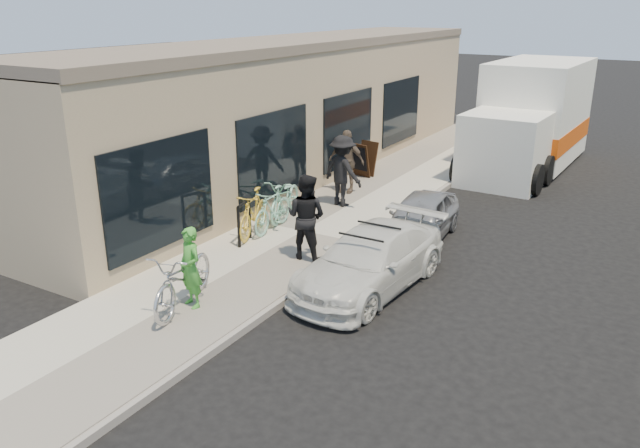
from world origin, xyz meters
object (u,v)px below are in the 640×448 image
at_px(bike_rack, 244,218).
at_px(bystander_a, 343,171).
at_px(man_standing, 306,217).
at_px(cruiser_bike_a, 273,209).
at_px(cruiser_bike_c, 254,213).
at_px(tandem_bike, 184,277).
at_px(bystander_b, 346,161).
at_px(sedan_silver, 420,218).
at_px(moving_truck, 530,121).
at_px(cruiser_bike_b, 285,198).
at_px(woman_rider, 190,268).
at_px(sedan_white, 370,260).
at_px(sandwich_board, 364,159).

relative_size(bike_rack, bystander_a, 0.51).
distance_m(man_standing, cruiser_bike_a, 1.93).
relative_size(man_standing, cruiser_bike_c, 1.03).
relative_size(tandem_bike, bystander_b, 1.19).
height_order(bike_rack, tandem_bike, tandem_bike).
xyz_separation_m(sedan_silver, bystander_b, (-3.11, 2.14, 0.50)).
bearing_deg(sedan_silver, bystander_a, 154.34).
distance_m(moving_truck, cruiser_bike_c, 11.13).
bearing_deg(cruiser_bike_a, cruiser_bike_b, 99.30).
bearing_deg(cruiser_bike_b, tandem_bike, -91.31).
distance_m(woman_rider, bystander_a, 6.51).
bearing_deg(cruiser_bike_c, bike_rack, -92.60).
relative_size(woman_rider, bystander_b, 0.82).
relative_size(sedan_silver, cruiser_bike_b, 1.60).
height_order(moving_truck, cruiser_bike_a, moving_truck).
distance_m(sedan_silver, tandem_bike, 5.99).
xyz_separation_m(moving_truck, bystander_a, (-3.07, -7.43, -0.44)).
xyz_separation_m(sedan_white, cruiser_bike_b, (-3.49, 2.32, 0.09)).
relative_size(bike_rack, cruiser_bike_a, 0.56).
bearing_deg(bystander_a, bystander_b, -51.56).
height_order(tandem_bike, cruiser_bike_a, tandem_bike).
bearing_deg(sedan_silver, sedan_white, -91.79).
distance_m(bike_rack, sandwich_board, 6.47).
bearing_deg(sandwich_board, cruiser_bike_c, -76.93).
relative_size(moving_truck, bystander_b, 3.98).
distance_m(moving_truck, woman_rider, 14.17).
height_order(bike_rack, cruiser_bike_c, cruiser_bike_c).
xyz_separation_m(man_standing, cruiser_bike_b, (-1.82, 1.95, -0.39)).
height_order(moving_truck, bystander_a, moving_truck).
relative_size(sandwich_board, cruiser_bike_b, 0.53).
relative_size(sandwich_board, moving_truck, 0.15).
bearing_deg(moving_truck, cruiser_bike_a, -107.67).
xyz_separation_m(moving_truck, cruiser_bike_c, (-3.75, -10.44, -0.84)).
xyz_separation_m(sedan_silver, cruiser_bike_b, (-3.33, -0.63, 0.13)).
bearing_deg(bystander_b, cruiser_bike_c, -98.69).
xyz_separation_m(tandem_bike, woman_rider, (0.10, 0.08, 0.18)).
distance_m(sandwich_board, cruiser_bike_c, 5.94).
height_order(man_standing, bystander_a, bystander_a).
bearing_deg(woman_rider, bike_rack, 128.47).
distance_m(tandem_bike, cruiser_bike_c, 3.72).
xyz_separation_m(cruiser_bike_b, bystander_a, (0.73, 1.62, 0.42)).
relative_size(cruiser_bike_c, bystander_a, 0.94).
xyz_separation_m(sandwich_board, woman_rider, (1.37, -9.42, 0.19)).
relative_size(tandem_bike, cruiser_bike_c, 1.20).
height_order(sedan_silver, cruiser_bike_c, cruiser_bike_c).
bearing_deg(cruiser_bike_a, moving_truck, 64.58).
distance_m(moving_truck, cruiser_bike_b, 9.85).
xyz_separation_m(moving_truck, woman_rider, (-2.55, -13.92, -0.64)).
bearing_deg(moving_truck, tandem_bike, -98.73).
height_order(bike_rack, bystander_a, bystander_a).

